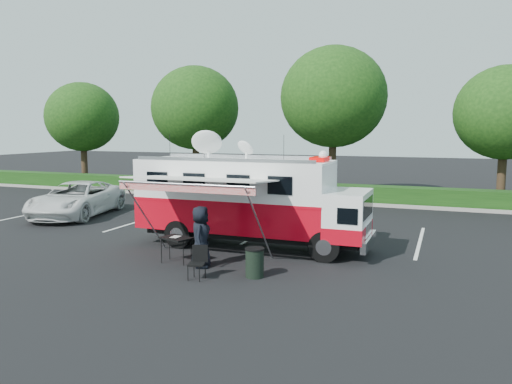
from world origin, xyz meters
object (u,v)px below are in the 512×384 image
(white_suv, at_px, (77,216))
(folding_table, at_px, (176,239))
(command_truck, at_px, (249,200))
(trash_bin, at_px, (255,262))

(white_suv, relative_size, folding_table, 5.30)
(command_truck, relative_size, trash_bin, 9.80)
(command_truck, xyz_separation_m, white_suv, (-10.00, 2.92, -1.68))
(trash_bin, bearing_deg, white_suv, 151.75)
(command_truck, xyz_separation_m, folding_table, (-1.37, -2.67, -0.93))
(command_truck, distance_m, folding_table, 3.14)
(white_suv, height_order, folding_table, white_suv)
(folding_table, relative_size, trash_bin, 1.32)
(trash_bin, bearing_deg, command_truck, 114.39)
(folding_table, bearing_deg, white_suv, 147.09)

